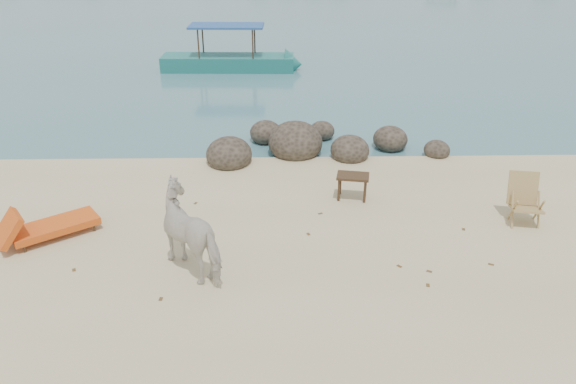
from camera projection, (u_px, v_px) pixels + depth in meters
The scene contains 7 objects.
boulders at pixel (304, 145), 14.83m from camera, with size 6.32×2.93×1.08m.
cow at pixel (195, 232), 9.71m from camera, with size 0.80×1.77×1.49m, color silver.
side_table at pixel (352, 188), 12.33m from camera, with size 0.70×0.45×0.56m, color #302313, non-canonical shape.
lounge_chair at pixel (54, 223), 10.88m from camera, with size 2.01×0.70×0.60m, color orange, non-canonical shape.
deck_chair at pixel (527, 203), 11.22m from camera, with size 0.64×0.70×1.00m, color tan, non-canonical shape.
boat_near at pixel (227, 32), 22.38m from camera, with size 5.99×1.35×2.92m, color #1C6B64, non-canonical shape.
dead_leaves at pixel (299, 282), 9.65m from camera, with size 8.37×6.42×0.00m.
Camera 1 is at (0.55, -7.44, 5.67)m, focal length 35.00 mm.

